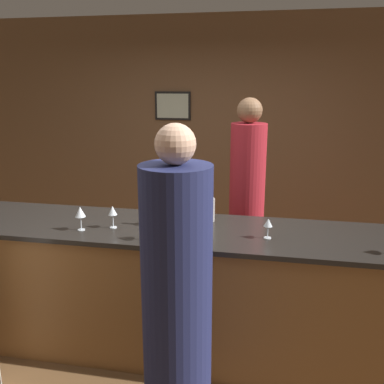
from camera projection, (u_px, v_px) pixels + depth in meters
name	position (u px, v px, depth m)	size (l,w,h in m)	color
ground_plane	(160.00, 346.00, 3.41)	(14.00, 14.00, 0.00)	brown
back_wall	(208.00, 135.00, 5.23)	(8.00, 0.08, 2.80)	brown
bar_counter	(159.00, 288.00, 3.28)	(3.64, 0.78, 1.01)	brown
bartender	(246.00, 212.00, 3.83)	(0.31, 0.31, 1.91)	maroon
guest_1	(177.00, 310.00, 2.29)	(0.38, 0.38, 1.86)	#1E234C
wine_bottle_0	(179.00, 210.00, 3.12)	(0.07, 0.07, 0.32)	black
ice_bucket	(204.00, 210.00, 3.27)	(0.17, 0.17, 0.17)	#9E9993
wine_glass_0	(195.00, 218.00, 2.88)	(0.08, 0.08, 0.19)	silver
wine_glass_2	(80.00, 212.00, 3.04)	(0.07, 0.07, 0.18)	silver
wine_glass_3	(146.00, 223.00, 2.86)	(0.08, 0.08, 0.16)	silver
wine_glass_5	(268.00, 224.00, 2.89)	(0.06, 0.06, 0.14)	silver
wine_glass_6	(113.00, 211.00, 3.09)	(0.06, 0.06, 0.17)	silver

